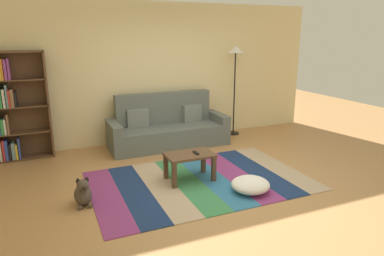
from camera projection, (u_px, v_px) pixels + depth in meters
The scene contains 10 objects.
ground_plane at pixel (217, 184), 5.01m from camera, with size 14.00×14.00×0.00m, color #B27F4C.
back_wall at pixel (160, 73), 6.92m from camera, with size 6.80×0.10×2.70m, color beige.
rug at pixel (200, 181), 5.12m from camera, with size 3.13×2.01×0.01m.
couch at pixel (168, 128), 6.71m from camera, with size 2.26×0.80×1.00m.
bookshelf at pixel (13, 108), 5.81m from camera, with size 0.90×0.28×1.84m.
coffee_table at pixel (190, 159), 5.07m from camera, with size 0.69×0.44×0.40m.
pouf at pixel (250, 185), 4.73m from camera, with size 0.53×0.52×0.20m, color white.
dog at pixel (83, 193), 4.36m from camera, with size 0.22×0.35×0.40m.
standing_lamp at pixel (235, 61), 7.16m from camera, with size 0.32×0.32×1.87m.
tv_remote at pixel (196, 153), 5.05m from camera, with size 0.04×0.15×0.02m, color black.
Camera 1 is at (-2.16, -4.11, 2.09)m, focal length 32.48 mm.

